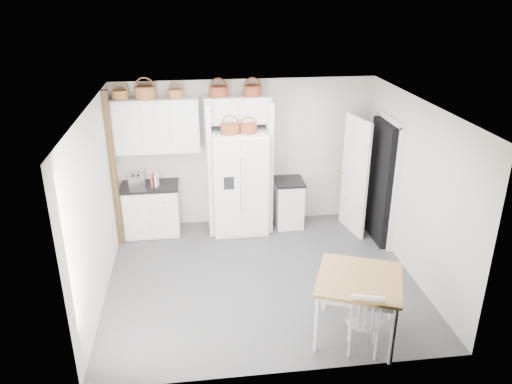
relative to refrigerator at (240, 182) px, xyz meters
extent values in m
plane|color=#525256|center=(0.15, -1.65, -0.90)|extent=(4.50, 4.50, 0.00)
plane|color=white|center=(0.15, -1.65, 1.70)|extent=(4.50, 4.50, 0.00)
plane|color=beige|center=(0.15, 0.35, 0.40)|extent=(4.50, 0.00, 4.50)
plane|color=beige|center=(-2.10, -1.65, 0.40)|extent=(0.00, 4.00, 4.00)
plane|color=beige|center=(2.40, -1.65, 0.40)|extent=(0.00, 4.00, 4.00)
cube|color=white|center=(0.00, 0.00, 0.00)|extent=(0.93, 0.75, 1.80)
cube|color=silver|center=(-1.54, 0.05, -0.47)|extent=(0.93, 0.59, 0.86)
cube|color=silver|center=(0.88, 0.05, -0.49)|extent=(0.47, 0.56, 0.82)
cube|color=brown|center=(1.14, -3.10, -0.49)|extent=(1.29, 1.29, 0.82)
cube|color=silver|center=(1.12, -3.40, -0.46)|extent=(0.52, 0.50, 0.87)
cube|color=black|center=(-1.54, 0.05, -0.02)|extent=(0.97, 0.63, 0.04)
cube|color=black|center=(0.88, 0.05, -0.06)|extent=(0.50, 0.60, 0.04)
cube|color=silver|center=(-1.75, 0.02, 0.10)|extent=(0.31, 0.23, 0.19)
cube|color=#AB3C27|center=(-1.47, -0.03, 0.11)|extent=(0.05, 0.15, 0.22)
cube|color=silver|center=(-1.41, -0.03, 0.11)|extent=(0.07, 0.15, 0.22)
cylinder|color=brown|center=(-1.88, 0.18, 1.52)|extent=(0.26, 0.26, 0.15)
cylinder|color=brown|center=(-1.49, 0.18, 1.55)|extent=(0.33, 0.33, 0.20)
cylinder|color=brown|center=(-1.01, 0.18, 1.52)|extent=(0.24, 0.24, 0.14)
cylinder|color=brown|center=(-0.31, 0.18, 1.54)|extent=(0.30, 0.30, 0.17)
cylinder|color=brown|center=(0.25, 0.18, 1.54)|extent=(0.30, 0.30, 0.17)
cylinder|color=brown|center=(-0.15, -0.10, 0.98)|extent=(0.32, 0.32, 0.17)
cylinder|color=brown|center=(0.14, -0.10, 0.97)|extent=(0.28, 0.28, 0.15)
cube|color=silver|center=(-1.35, 0.18, 1.00)|extent=(1.40, 0.34, 0.90)
cube|color=silver|center=(0.00, 0.18, 1.23)|extent=(1.12, 0.34, 0.45)
cube|color=silver|center=(-0.51, 0.05, 0.25)|extent=(0.08, 0.60, 2.30)
cube|color=silver|center=(0.51, 0.05, 0.25)|extent=(0.08, 0.60, 2.30)
cube|color=#3A250F|center=(-2.05, -0.30, 0.40)|extent=(0.09, 0.09, 2.60)
cube|color=black|center=(2.31, -0.65, 0.13)|extent=(0.18, 0.85, 2.05)
cube|color=white|center=(1.95, -0.32, 0.13)|extent=(0.21, 0.79, 2.05)
camera|label=1|loc=(-0.75, -7.99, 3.19)|focal=35.00mm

